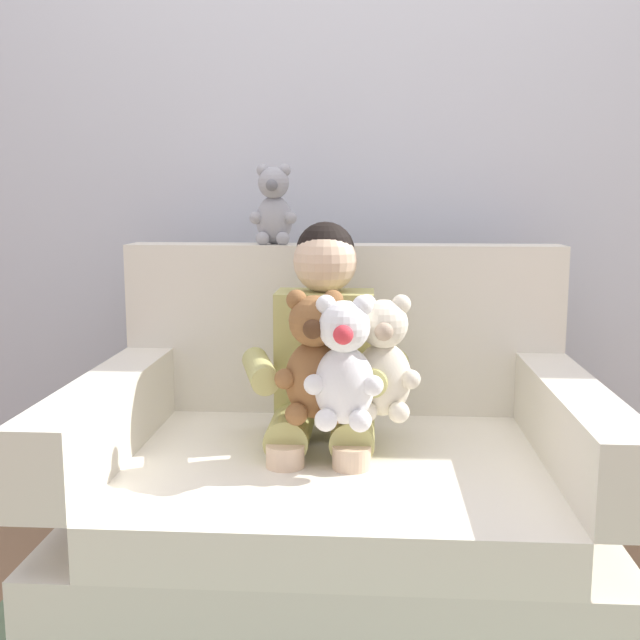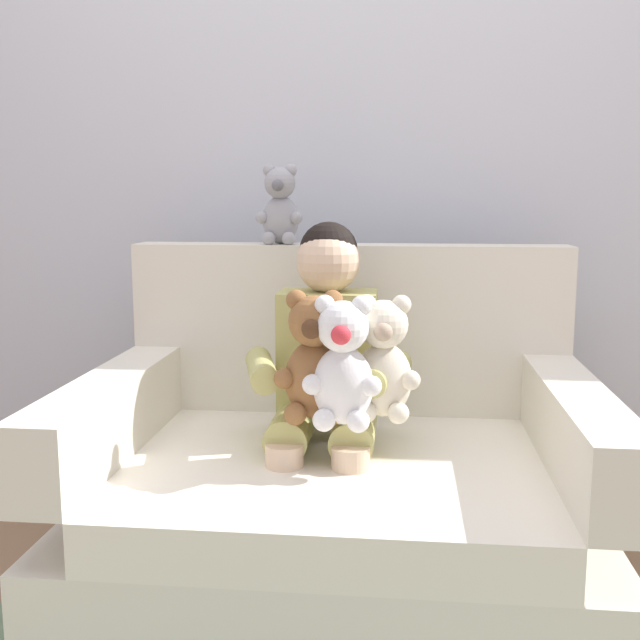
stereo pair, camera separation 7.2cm
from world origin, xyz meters
The scene contains 8 objects.
ground_plane centered at (0.00, 0.00, 0.00)m, with size 8.00×8.00×0.00m, color #936D4C.
back_wall centered at (0.00, 0.74, 1.30)m, with size 6.00×0.10×2.60m, color silver.
armchair centered at (0.00, 0.04, 0.31)m, with size 1.30×0.97×0.97m.
seated_child centered at (-0.04, 0.08, 0.68)m, with size 0.45×0.39×0.82m.
plush_cream centered at (0.12, -0.04, 0.72)m, with size 0.18×0.15×0.30m.
plush_brown centered at (-0.05, -0.08, 0.73)m, with size 0.19×0.15×0.32m.
plush_white centered at (0.02, -0.12, 0.72)m, with size 0.19×0.15×0.31m.
plush_grey_on_backrest centered at (-0.21, 0.41, 1.08)m, with size 0.14×0.11×0.24m.
Camera 1 is at (0.09, -1.87, 1.11)m, focal length 42.93 mm.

